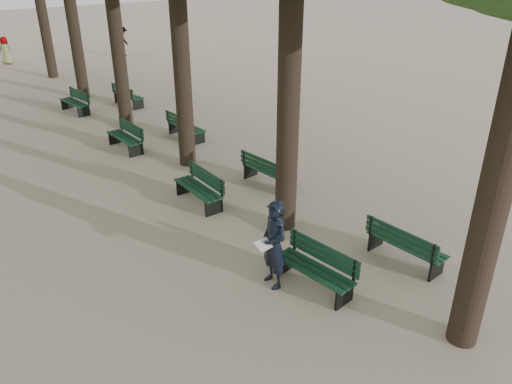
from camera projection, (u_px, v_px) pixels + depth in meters
ground at (322, 312)px, 9.57m from camera, size 120.00×120.00×0.00m
bench_left_0 at (314, 276)px, 10.14m from camera, size 0.80×1.86×0.92m
bench_left_1 at (199, 194)px, 13.53m from camera, size 0.57×1.80×0.92m
bench_left_2 at (125, 142)px, 17.18m from camera, size 0.66×1.83×0.92m
bench_left_3 at (75, 106)px, 21.08m from camera, size 0.80×1.86×0.92m
bench_right_0 at (405, 251)px, 10.99m from camera, size 0.72×1.84×0.92m
bench_right_1 at (269, 176)px, 14.61m from camera, size 0.77×1.85×0.92m
bench_right_2 at (186, 131)px, 18.22m from camera, size 0.71×1.84×0.92m
bench_right_3 at (129, 100)px, 22.03m from camera, size 0.80×1.86×0.92m
man_with_map at (274, 245)px, 9.95m from camera, size 0.67×0.80×1.91m
pedestrian_d at (6, 51)px, 29.74m from camera, size 0.82×0.74×1.61m
pedestrian_b at (123, 42)px, 32.00m from camera, size 1.06×1.11×1.82m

